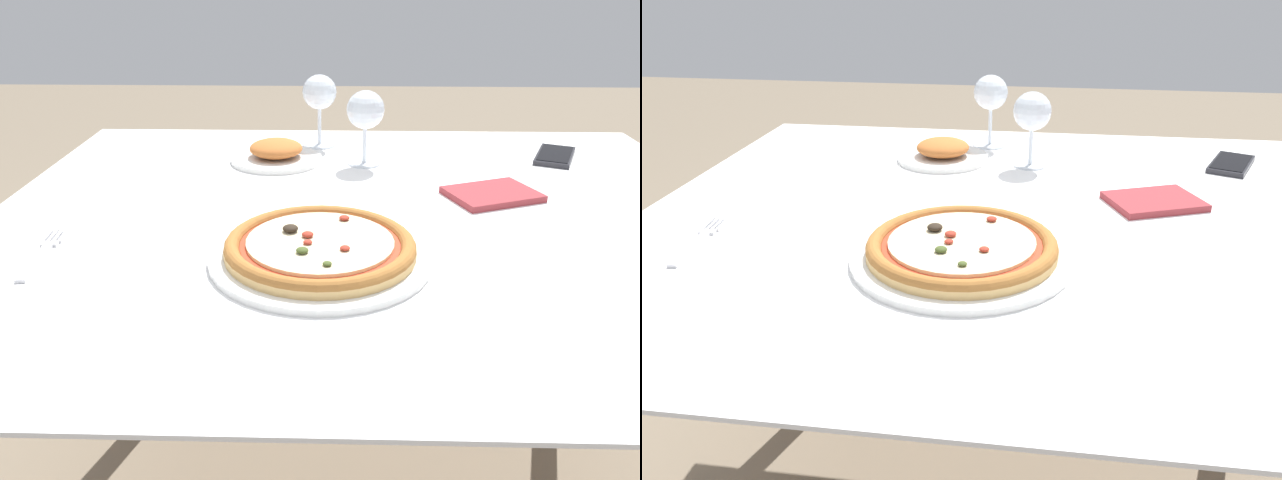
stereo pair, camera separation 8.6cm
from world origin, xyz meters
The scene contains 8 objects.
dining_table centered at (0.00, 0.00, 0.65)m, with size 1.27×1.07×0.73m.
pizza_plate centered at (-0.08, -0.18, 0.75)m, with size 0.31×0.31×0.04m.
fork centered at (-0.48, -0.17, 0.73)m, with size 0.04×0.17×0.00m.
wine_glass_far_left centered at (-0.09, 0.41, 0.84)m, with size 0.07×0.07×0.16m.
wine_glass_far_right centered at (0.00, 0.27, 0.84)m, with size 0.08×0.08×0.15m.
cell_phone centered at (0.40, 0.32, 0.74)m, with size 0.12×0.16×0.01m.
side_plate centered at (-0.18, 0.28, 0.75)m, with size 0.19×0.19×0.05m.
napkin_folded centered at (0.22, 0.08, 0.74)m, with size 0.18×0.16×0.01m.
Camera 1 is at (-0.06, -0.96, 1.12)m, focal length 35.00 mm.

